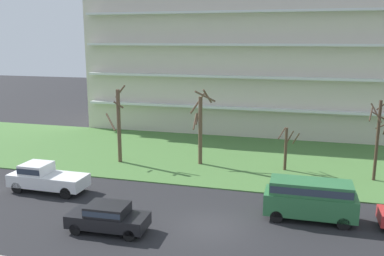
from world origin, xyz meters
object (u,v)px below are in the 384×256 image
at_px(tree_far_left, 119,124).
at_px(tree_left, 200,125).
at_px(tree_right, 378,137).
at_px(tree_center, 287,147).
at_px(sedan_black_near_right, 108,216).
at_px(van_green_near_left, 310,197).
at_px(pickup_white_center_left, 45,177).

relative_size(tree_far_left, tree_left, 1.02).
distance_m(tree_left, tree_right, 13.47).
height_order(tree_center, sedan_black_near_right, tree_center).
bearing_deg(van_green_near_left, tree_right, -119.64).
bearing_deg(tree_center, tree_left, -178.16).
distance_m(tree_left, pickup_white_center_left, 12.71).
relative_size(tree_left, van_green_near_left, 1.24).
distance_m(tree_center, pickup_white_center_left, 18.25).
bearing_deg(tree_right, van_green_near_left, -119.32).
bearing_deg(tree_left, tree_right, -2.57).
relative_size(tree_center, tree_right, 0.58).
height_order(tree_left, tree_center, tree_left).
bearing_deg(tree_left, pickup_white_center_left, -134.79).
xyz_separation_m(van_green_near_left, sedan_black_near_right, (-10.64, -4.50, -0.52)).
relative_size(tree_far_left, van_green_near_left, 1.27).
relative_size(pickup_white_center_left, sedan_black_near_right, 1.21).
bearing_deg(tree_left, tree_center, 1.84).
height_order(tree_left, tree_right, tree_left).
bearing_deg(tree_left, tree_far_left, -169.32).
height_order(tree_left, pickup_white_center_left, tree_left).
bearing_deg(tree_far_left, tree_center, 6.22).
height_order(tree_far_left, tree_right, tree_far_left).
bearing_deg(tree_far_left, tree_right, 1.90).
relative_size(tree_right, van_green_near_left, 1.16).
bearing_deg(van_green_near_left, sedan_black_near_right, 22.60).
distance_m(tree_right, pickup_white_center_left, 23.86).
bearing_deg(van_green_near_left, tree_left, -45.49).
distance_m(tree_center, van_green_near_left, 9.29).
relative_size(tree_right, pickup_white_center_left, 1.12).
xyz_separation_m(tree_right, van_green_near_left, (-4.64, -8.26, -2.00)).
xyz_separation_m(tree_right, sedan_black_near_right, (-15.28, -12.76, -2.53)).
bearing_deg(van_green_near_left, tree_center, -79.04).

